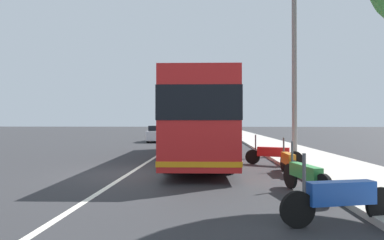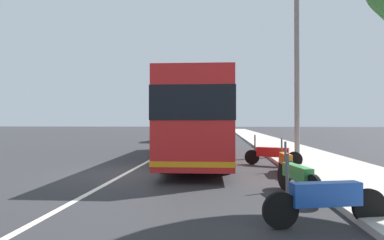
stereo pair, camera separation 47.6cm
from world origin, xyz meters
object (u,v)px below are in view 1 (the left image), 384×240
at_px(motorcycle_by_tree, 288,161).
at_px(car_behind_bus, 182,129).
at_px(motorcycle_angled, 305,176).
at_px(motorcycle_far_end, 273,154).
at_px(coach_bus, 199,119).
at_px(motorcycle_nearest_curb, 340,197).
at_px(car_far_distant, 159,134).
at_px(utility_pole, 294,77).
at_px(car_ahead_same_lane, 165,131).

height_order(motorcycle_by_tree, car_behind_bus, car_behind_bus).
height_order(motorcycle_angled, motorcycle_far_end, motorcycle_angled).
distance_m(coach_bus, car_behind_bus, 34.13).
distance_m(coach_bus, motorcycle_far_end, 4.02).
bearing_deg(car_behind_bus, motorcycle_nearest_curb, 7.31).
bearing_deg(coach_bus, car_far_distant, 15.83).
xyz_separation_m(motorcycle_nearest_curb, utility_pole, (11.19, -2.30, 3.75)).
bearing_deg(coach_bus, car_ahead_same_lane, 10.62).
bearing_deg(car_ahead_same_lane, motorcycle_far_end, 17.88).
relative_size(motorcycle_nearest_curb, car_behind_bus, 0.52).
xyz_separation_m(motorcycle_angled, car_far_distant, (19.93, 7.03, 0.23)).
relative_size(motorcycle_by_tree, car_far_distant, 0.49).
bearing_deg(coach_bus, motorcycle_by_tree, -143.72).
height_order(coach_bus, motorcycle_angled, coach_bus).
relative_size(motorcycle_by_tree, utility_pole, 0.24).
relative_size(motorcycle_angled, car_behind_bus, 0.52).
distance_m(motorcycle_far_end, utility_pole, 5.76).
distance_m(motorcycle_by_tree, car_behind_bus, 38.65).
distance_m(car_ahead_same_lane, utility_pole, 23.26).
distance_m(motorcycle_nearest_curb, car_far_distant, 23.13).
distance_m(motorcycle_angled, car_ahead_same_lane, 30.71).
bearing_deg(car_behind_bus, utility_pole, 14.25).
height_order(coach_bus, motorcycle_far_end, coach_bus).
bearing_deg(motorcycle_angled, motorcycle_nearest_curb, 167.16).
bearing_deg(motorcycle_far_end, motorcycle_nearest_curb, 108.27).
bearing_deg(utility_pole, coach_bus, 110.33).
height_order(motorcycle_far_end, car_far_distant, car_far_distant).
bearing_deg(motorcycle_by_tree, car_far_distant, 23.58).
relative_size(motorcycle_by_tree, car_behind_bus, 0.47).
xyz_separation_m(motorcycle_nearest_curb, car_ahead_same_lane, (31.77, 7.94, 0.21)).
height_order(coach_bus, motorcycle_by_tree, coach_bus).
height_order(motorcycle_angled, utility_pole, utility_pole).
bearing_deg(car_far_distant, motorcycle_nearest_curb, 14.47).
relative_size(car_far_distant, utility_pole, 0.49).
height_order(car_far_distant, car_behind_bus, car_far_distant).
height_order(motorcycle_nearest_curb, car_behind_bus, car_behind_bus).
xyz_separation_m(motorcycle_by_tree, car_ahead_same_lane, (26.57, 8.36, 0.23)).
distance_m(motorcycle_angled, motorcycle_far_end, 5.18).
bearing_deg(motorcycle_angled, motorcycle_by_tree, -18.43).
height_order(motorcycle_nearest_curb, motorcycle_by_tree, motorcycle_nearest_curb).
bearing_deg(motorcycle_far_end, utility_pole, -95.78).
xyz_separation_m(motorcycle_by_tree, utility_pole, (5.99, -1.87, 3.78)).
relative_size(car_far_distant, car_ahead_same_lane, 0.93).
height_order(motorcycle_far_end, utility_pole, utility_pole).
distance_m(motorcycle_angled, utility_pole, 10.07).
height_order(motorcycle_angled, car_far_distant, car_far_distant).
bearing_deg(motorcycle_far_end, car_ahead_same_lane, -50.40).
relative_size(motorcycle_angled, utility_pole, 0.26).
bearing_deg(motorcycle_far_end, car_far_distant, -42.71).
bearing_deg(motorcycle_nearest_curb, motorcycle_by_tree, -108.24).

